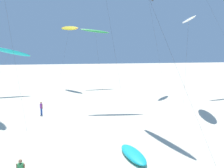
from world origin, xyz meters
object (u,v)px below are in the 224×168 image
(flying_kite_2, at_px, (95,31))
(flying_kite_7, at_px, (189,20))
(grounded_kite_0, at_px, (133,154))
(beach_umbrella, at_px, (72,157))
(person_mid_field, at_px, (41,108))
(flying_kite_0, at_px, (10,51))
(flying_kite_8, at_px, (69,28))

(flying_kite_2, xyz_separation_m, flying_kite_7, (9.13, -21.98, -0.38))
(flying_kite_2, xyz_separation_m, grounded_kite_0, (-2.71, -34.53, -12.09))
(flying_kite_2, relative_size, beach_umbrella, 5.37)
(flying_kite_2, height_order, person_mid_field, flying_kite_2)
(person_mid_field, bearing_deg, flying_kite_0, 112.17)
(flying_kite_2, height_order, flying_kite_7, flying_kite_2)
(person_mid_field, relative_size, beach_umbrella, 0.68)
(grounded_kite_0, bearing_deg, beach_umbrella, -142.60)
(flying_kite_0, height_order, flying_kite_7, flying_kite_7)
(flying_kite_7, distance_m, flying_kite_8, 25.84)
(flying_kite_8, height_order, person_mid_field, flying_kite_8)
(flying_kite_8, height_order, beach_umbrella, flying_kite_8)
(grounded_kite_0, xyz_separation_m, person_mid_field, (-7.42, 13.11, 0.68))
(flying_kite_7, xyz_separation_m, beach_umbrella, (-16.39, -16.02, -9.74))
(flying_kite_8, bearing_deg, flying_kite_2, 7.67)
(flying_kite_0, bearing_deg, flying_kite_2, 19.79)
(flying_kite_2, distance_m, grounded_kite_0, 36.69)
(flying_kite_0, distance_m, flying_kite_2, 18.05)
(flying_kite_0, bearing_deg, grounded_kite_0, -64.36)
(flying_kite_2, distance_m, beach_umbrella, 39.99)
(flying_kite_2, xyz_separation_m, person_mid_field, (-10.13, -21.42, -11.41))
(grounded_kite_0, distance_m, beach_umbrella, 6.05)
(grounded_kite_0, bearing_deg, flying_kite_8, 94.84)
(flying_kite_2, relative_size, flying_kite_7, 1.03)
(grounded_kite_0, relative_size, person_mid_field, 2.21)
(flying_kite_8, bearing_deg, flying_kite_7, -55.29)
(flying_kite_2, xyz_separation_m, flying_kite_8, (-5.57, -0.75, 0.40))
(flying_kite_8, xyz_separation_m, beach_umbrella, (-1.68, -37.25, -10.52))
(flying_kite_7, bearing_deg, beach_umbrella, -135.65)
(flying_kite_2, distance_m, flying_kite_8, 5.64)
(flying_kite_0, relative_size, beach_umbrella, 3.74)
(flying_kite_0, distance_m, grounded_kite_0, 32.63)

